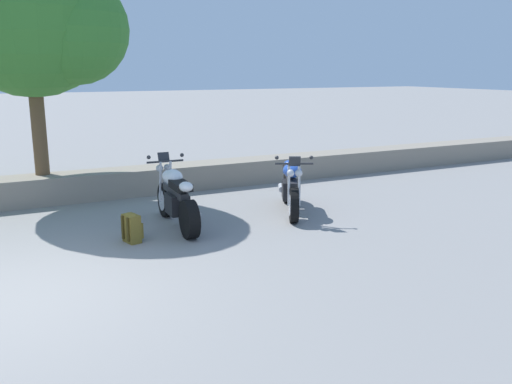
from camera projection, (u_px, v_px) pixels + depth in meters
The scene contains 5 objects.
ground_plane at pixel (7, 299), 6.35m from camera, with size 120.00×120.00×0.00m, color gray.
motorcycle_white_near_left at pixel (176, 199), 9.20m from camera, with size 0.67×2.06×1.18m.
motorcycle_blue_centre at pixel (291, 187), 10.11m from camera, with size 1.12×1.92×1.18m.
rider_backpack at pixel (132, 227), 8.40m from camera, with size 0.31×0.34×0.47m.
leafy_tree_mid_right at pixel (38, 16), 10.27m from camera, with size 3.37×3.20×4.73m.
Camera 1 is at (-0.04, -6.60, 2.63)m, focal length 38.09 mm.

